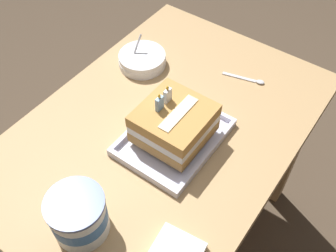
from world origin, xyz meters
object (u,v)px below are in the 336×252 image
(birthday_cake, at_px, (174,123))
(serving_spoon_near_tray, at_px, (251,80))
(bowl_stack, at_px, (142,60))
(ice_cream_tub, at_px, (78,215))
(foil_tray, at_px, (174,138))

(birthday_cake, xyz_separation_m, serving_spoon_near_tray, (0.33, -0.06, -0.07))
(bowl_stack, bearing_deg, birthday_cake, -126.56)
(bowl_stack, bearing_deg, serving_spoon_near_tray, -66.90)
(ice_cream_tub, bearing_deg, foil_tray, -3.81)
(birthday_cake, bearing_deg, foil_tray, -90.00)
(foil_tray, bearing_deg, bowl_stack, 53.46)
(foil_tray, height_order, serving_spoon_near_tray, foil_tray)
(bowl_stack, height_order, serving_spoon_near_tray, bowl_stack)
(ice_cream_tub, bearing_deg, serving_spoon_near_tray, -7.11)
(bowl_stack, bearing_deg, foil_tray, -126.54)
(serving_spoon_near_tray, bearing_deg, birthday_cake, 169.57)
(foil_tray, distance_m, ice_cream_tub, 0.33)
(foil_tray, bearing_deg, ice_cream_tub, 176.19)
(birthday_cake, bearing_deg, serving_spoon_near_tray, -10.43)
(serving_spoon_near_tray, bearing_deg, bowl_stack, 113.10)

